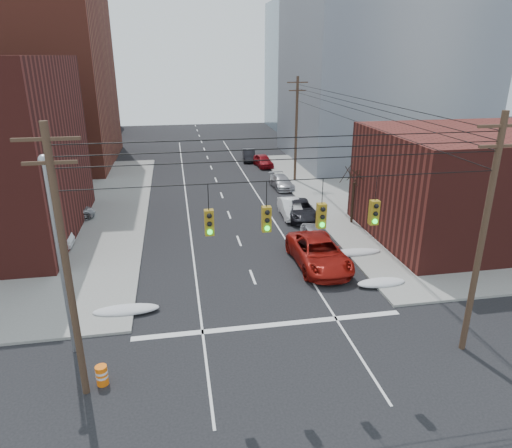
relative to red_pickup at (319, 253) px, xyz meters
name	(u,v)px	position (x,y,z in m)	size (l,w,h in m)	color
ground	(306,418)	(-4.53, -12.85, -0.92)	(160.00, 160.00, 0.00)	black
sidewalk_ne	(487,189)	(22.47, 14.15, -0.84)	(40.00, 40.00, 0.15)	gray
building_brick_far	(45,98)	(-30.53, 61.15, 5.08)	(22.00, 18.00, 12.00)	#511C18
building_office	(381,59)	(17.47, 31.15, 11.58)	(22.00, 20.00, 25.00)	gray
building_glass	(329,67)	(19.47, 57.15, 10.08)	(20.00, 18.00, 22.00)	gray
building_storefront	(482,185)	(13.47, 3.15, 3.08)	(16.00, 12.00, 8.00)	#511C18
utility_pole_left	(66,265)	(-13.03, -9.85, 4.87)	(2.20, 0.28, 11.00)	#473323
utility_pole_right	(483,235)	(3.97, -9.85, 4.87)	(2.20, 0.28, 11.00)	#473323
utility_pole_far	(296,128)	(3.97, 21.15, 4.87)	(2.20, 0.28, 11.00)	#473323
traffic_signals	(294,216)	(-4.43, -9.88, 6.25)	(17.00, 0.42, 2.02)	black
street_light	(57,242)	(-14.03, -6.85, 4.62)	(0.44, 0.44, 9.32)	gray
bare_tree	(353,197)	(5.06, 7.15, 1.40)	(2.09, 2.20, 4.93)	black
snow_nw	(126,310)	(-11.93, -3.85, -0.71)	(3.50, 1.08, 0.42)	silver
snow_ne	(381,283)	(2.87, -3.35, -0.71)	(3.00, 1.08, 0.42)	silver
snow_east_far	(353,253)	(2.87, 1.15, -0.71)	(4.00, 1.08, 0.42)	silver
red_pickup	(319,253)	(0.00, 0.00, 0.00)	(3.05, 6.61, 1.84)	maroon
parked_car_a	(314,236)	(0.73, 3.43, -0.24)	(1.60, 3.99, 1.36)	#B0B0B5
parked_car_b	(291,208)	(0.62, 9.88, -0.18)	(1.56, 4.47, 1.47)	white
parked_car_c	(300,210)	(1.29, 9.32, -0.19)	(2.43, 5.27, 1.46)	black
parked_car_d	(281,182)	(1.87, 18.63, -0.26)	(1.84, 4.52, 1.31)	#B6B6BC
parked_car_e	(263,161)	(1.87, 28.51, -0.17)	(1.76, 4.38, 1.49)	maroon
parked_car_f	(249,155)	(0.70, 32.26, -0.19)	(1.55, 4.43, 1.46)	black
lot_car_a	(36,240)	(-18.74, 5.64, 0.02)	(1.68, 4.81, 1.58)	silver
lot_car_b	(65,213)	(-18.06, 11.74, -0.11)	(2.18, 4.72, 1.31)	#A7A7AC
lot_car_d	(32,199)	(-21.76, 16.25, -0.11)	(1.57, 3.90, 1.33)	#B7B8BC
construction_barrel	(102,375)	(-12.42, -9.46, -0.46)	(0.54, 0.54, 0.88)	orange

